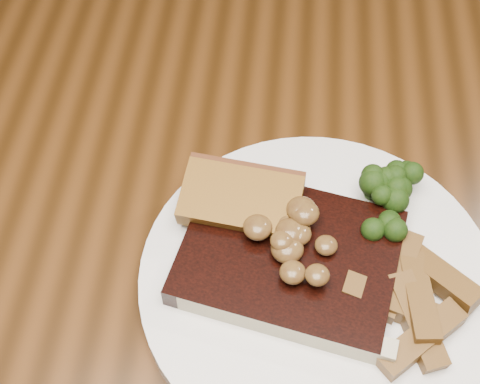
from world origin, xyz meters
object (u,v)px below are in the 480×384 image
object	(u,v)px
dining_table	(244,258)
steak	(289,258)
chair_far	(378,44)
potato_wedges	(396,290)
plate	(317,280)
garlic_bread	(241,213)

from	to	relation	value
dining_table	steak	bearing A→B (deg)	-57.58
chair_far	potato_wedges	size ratio (longest dim) A/B	8.13
dining_table	potato_wedges	distance (m)	0.19
plate	potato_wedges	world-z (taller)	potato_wedges
dining_table	garlic_bread	distance (m)	0.12
dining_table	chair_far	size ratio (longest dim) A/B	1.99
steak	garlic_bread	size ratio (longest dim) A/B	1.73
steak	potato_wedges	bearing A→B (deg)	-1.66
chair_far	plate	bearing A→B (deg)	60.13
steak	potato_wedges	xyz separation A→B (m)	(0.09, -0.02, -0.00)
plate	potato_wedges	distance (m)	0.06
plate	potato_wedges	size ratio (longest dim) A/B	2.94
garlic_bread	potato_wedges	world-z (taller)	potato_wedges
chair_far	potato_wedges	bearing A→B (deg)	65.44
plate	garlic_bread	distance (m)	0.09
garlic_bread	steak	bearing A→B (deg)	-36.69
chair_far	potato_wedges	distance (m)	0.75
dining_table	chair_far	distance (m)	0.65
steak	plate	bearing A→B (deg)	-6.06
potato_wedges	garlic_bread	bearing A→B (deg)	154.40
dining_table	garlic_bread	xyz separation A→B (m)	(-0.00, -0.02, 0.12)
steak	chair_far	bearing A→B (deg)	89.04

